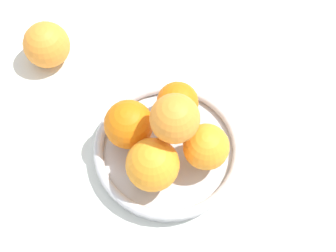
{
  "coord_description": "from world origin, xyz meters",
  "views": [
    {
      "loc": [
        0.28,
        0.13,
        0.68
      ],
      "look_at": [
        0.0,
        0.0,
        0.1
      ],
      "focal_mm": 50.0,
      "sensor_mm": 36.0,
      "label": 1
    }
  ],
  "objects": [
    {
      "name": "fruit_bowl",
      "position": [
        0.0,
        0.0,
        0.02
      ],
      "size": [
        0.23,
        0.23,
        0.03
      ],
      "color": "silver",
      "rests_on": "ground_plane"
    },
    {
      "name": "ground_plane",
      "position": [
        0.0,
        0.0,
        0.0
      ],
      "size": [
        4.0,
        4.0,
        0.0
      ],
      "primitive_type": "plane",
      "color": "silver"
    },
    {
      "name": "orange_pile",
      "position": [
        0.0,
        -0.0,
        0.08
      ],
      "size": [
        0.18,
        0.19,
        0.13
      ],
      "color": "orange",
      "rests_on": "fruit_bowl"
    },
    {
      "name": "stray_orange",
      "position": [
        -0.08,
        -0.26,
        0.04
      ],
      "size": [
        0.08,
        0.08,
        0.08
      ],
      "primitive_type": "sphere",
      "color": "orange",
      "rests_on": "ground_plane"
    }
  ]
}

